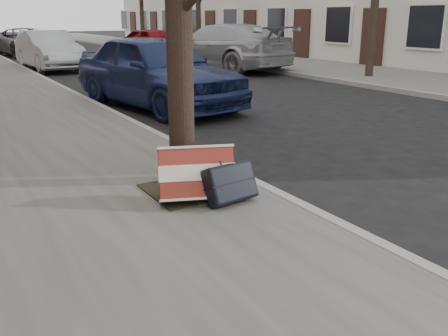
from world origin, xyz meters
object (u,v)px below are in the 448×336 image
suitcase_navy (230,183)px  car_near_front (157,71)px  suitcase_red (196,174)px  car_near_mid (49,50)px

suitcase_navy → car_near_front: size_ratio=0.12×
suitcase_red → car_near_front: size_ratio=0.16×
suitcase_navy → suitcase_red: bearing=134.3°
car_near_mid → car_near_front: bearing=-91.5°
car_near_front → car_near_mid: 8.90m
suitcase_navy → car_near_mid: 14.80m
suitcase_navy → car_near_front: (1.75, 5.83, 0.44)m
suitcase_red → suitcase_navy: bearing=-17.3°
suitcase_red → car_near_front: car_near_front is taller
suitcase_red → suitcase_navy: 0.33m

